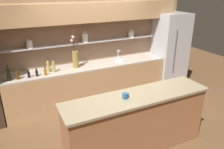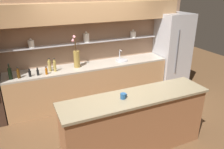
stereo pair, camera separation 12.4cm
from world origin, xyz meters
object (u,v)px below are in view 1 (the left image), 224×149
(sink_fixture, at_px, (120,60))
(refrigerator, at_px, (170,51))
(flower_vase, at_px, (75,58))
(bottle_spirit_4, at_px, (54,67))
(bottle_wine_2, at_px, (9,75))
(bottle_sauce_0, at_px, (37,73))
(bottle_spirit_3, at_px, (48,66))
(bottle_sauce_7, at_px, (29,74))
(coffee_mug, at_px, (125,96))
(bottle_spirit_6, at_px, (17,75))
(bottle_sauce_5, at_px, (48,66))
(bottle_sauce_1, at_px, (45,72))

(sink_fixture, bearing_deg, refrigerator, -1.87)
(flower_vase, distance_m, bottle_spirit_4, 0.52)
(refrigerator, height_order, bottle_wine_2, refrigerator)
(bottle_sauce_0, bearing_deg, bottle_spirit_3, 27.87)
(sink_fixture, distance_m, bottle_spirit_3, 1.72)
(bottle_sauce_7, height_order, coffee_mug, coffee_mug)
(bottle_sauce_0, height_order, bottle_spirit_3, bottle_spirit_3)
(refrigerator, bearing_deg, flower_vase, 179.15)
(flower_vase, height_order, bottle_wine_2, flower_vase)
(bottle_spirit_6, bearing_deg, refrigerator, 1.68)
(bottle_spirit_3, relative_size, bottle_sauce_5, 1.74)
(sink_fixture, bearing_deg, bottle_sauce_0, -175.50)
(bottle_wine_2, xyz_separation_m, coffee_mug, (1.56, -1.77, 0.02))
(bottle_sauce_5, bearing_deg, bottle_sauce_7, -144.50)
(bottle_sauce_0, distance_m, bottle_spirit_3, 0.30)
(flower_vase, distance_m, sink_fixture, 1.14)
(bottle_sauce_0, bearing_deg, bottle_sauce_7, -177.22)
(bottle_sauce_5, relative_size, bottle_sauce_7, 1.02)
(coffee_mug, bearing_deg, bottle_sauce_0, 120.55)
(flower_vase, relative_size, bottle_wine_2, 2.23)
(flower_vase, height_order, coffee_mug, flower_vase)
(flower_vase, xyz_separation_m, bottle_spirit_3, (-0.60, -0.01, -0.11))
(bottle_spirit_4, distance_m, bottle_sauce_5, 0.25)
(bottle_sauce_1, bearing_deg, bottle_spirit_6, 178.19)
(flower_vase, height_order, bottle_spirit_4, flower_vase)
(flower_vase, bearing_deg, sink_fixture, 0.50)
(bottle_spirit_4, distance_m, bottle_sauce_7, 0.52)
(coffee_mug, bearing_deg, bottle_sauce_7, 124.22)
(bottle_sauce_1, bearing_deg, bottle_sauce_5, 70.36)
(bottle_sauce_0, bearing_deg, bottle_spirit_6, -179.23)
(bottle_wine_2, bearing_deg, bottle_sauce_7, -0.74)
(bottle_sauce_1, relative_size, bottle_sauce_5, 1.03)
(coffee_mug, bearing_deg, sink_fixture, 64.19)
(flower_vase, relative_size, bottle_sauce_7, 4.40)
(refrigerator, distance_m, flower_vase, 2.62)
(bottle_spirit_3, distance_m, bottle_spirit_4, 0.12)
(bottle_sauce_0, relative_size, bottle_sauce_5, 0.98)
(refrigerator, xyz_separation_m, bottle_spirit_3, (-3.21, 0.03, 0.05))
(sink_fixture, bearing_deg, flower_vase, -179.50)
(refrigerator, xyz_separation_m, bottle_sauce_7, (-3.63, -0.11, -0.01))
(refrigerator, distance_m, bottle_spirit_3, 3.21)
(bottle_spirit_4, height_order, coffee_mug, bottle_spirit_4)
(sink_fixture, relative_size, bottle_spirit_3, 1.04)
(refrigerator, distance_m, sink_fixture, 1.49)
(bottle_wine_2, relative_size, coffee_mug, 3.00)
(flower_vase, distance_m, bottle_sauce_7, 1.04)
(refrigerator, distance_m, bottle_wine_2, 3.99)
(sink_fixture, bearing_deg, bottle_sauce_1, -174.41)
(bottle_sauce_0, relative_size, bottle_spirit_3, 0.56)
(bottle_sauce_1, relative_size, coffee_mug, 1.60)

